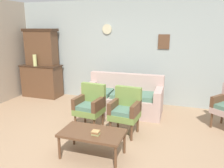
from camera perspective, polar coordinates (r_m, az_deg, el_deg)
The scene contains 10 objects.
ground_plane at distance 4.13m, azimuth -5.48°, elevation -15.16°, with size 7.68×7.68×0.00m, color #997A5B.
wall_back_with_decor at distance 6.13m, azimuth 4.29°, elevation 7.95°, with size 6.40×0.09×2.70m.
side_cabinet at distance 7.01m, azimuth -17.12°, elevation 0.81°, with size 1.16×0.55×0.93m.
cabinet_upper_hutch at distance 6.92m, azimuth -17.34°, elevation 8.91°, with size 0.99×0.38×1.03m.
vase_on_cabinet at distance 6.78m, azimuth -18.77°, elevation 5.64°, with size 0.11×0.11×0.33m, color #BDC376.
floral_couch at distance 5.48m, azimuth 2.89°, elevation -3.78°, with size 1.85×0.84×0.90m.
armchair_row_middle at distance 4.61m, azimuth -5.51°, elevation -5.12°, with size 0.56×0.54×0.90m.
armchair_near_couch_end at distance 4.36m, azimuth 3.40°, elevation -6.26°, with size 0.56×0.53×0.90m.
coffee_table at distance 3.67m, azimuth -4.95°, elevation -12.48°, with size 1.00×0.56×0.42m.
book_stack_on_table at distance 3.54m, azimuth -4.13°, elevation -12.07°, with size 0.12×0.10×0.07m.
Camera 1 is at (1.50, -3.27, 2.03)m, focal length 36.46 mm.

